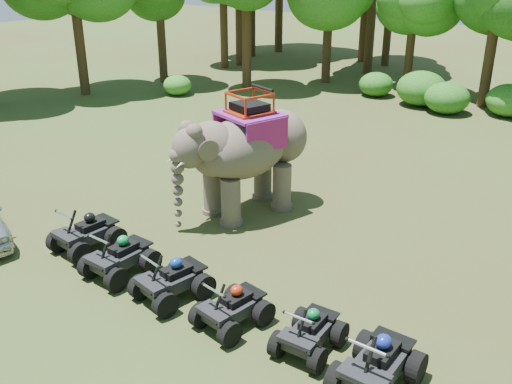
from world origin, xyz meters
TOP-DOWN VIEW (x-y plane):
  - ground at (0.00, 0.00)m, footprint 110.00×110.00m
  - elephant at (-1.98, 3.38)m, footprint 3.33×5.08m
  - atv_0 at (-3.95, -1.37)m, footprint 1.42×1.88m
  - atv_1 at (-2.21, -1.68)m, footprint 1.29×1.76m
  - atv_2 at (-0.37, -1.65)m, footprint 1.53×1.91m
  - atv_3 at (1.47, -1.63)m, footprint 1.38×1.75m
  - atv_4 at (3.30, -1.33)m, footprint 1.23×1.62m
  - atv_5 at (4.92, -1.49)m, footprint 1.37×1.86m
  - tree_0 at (0.00, 21.22)m, footprint 5.66×5.66m
  - tree_22 at (-19.14, 10.25)m, footprint 5.78×5.78m
  - tree_23 at (-17.87, 15.30)m, footprint 4.80×4.80m
  - tree_24 at (-12.59, 17.00)m, footprint 5.88×5.88m
  - tree_25 at (-9.75, 21.42)m, footprint 5.68×5.68m
  - tree_26 at (-4.89, 22.61)m, footprint 4.62×4.62m
  - tree_29 at (-17.65, 22.68)m, footprint 5.67×5.67m
  - tree_37 at (-17.87, 21.25)m, footprint 5.49×5.49m
  - tree_41 at (-9.15, 28.73)m, footprint 5.85×5.85m

SIDE VIEW (x-z plane):
  - ground at x=0.00m, z-range 0.00..0.00m
  - atv_4 at x=3.30m, z-range 0.00..1.15m
  - atv_3 at x=1.47m, z-range 0.00..1.19m
  - atv_2 at x=-0.37m, z-range 0.00..1.28m
  - atv_1 at x=-2.21m, z-range 0.00..1.30m
  - atv_0 at x=-3.95m, z-range 0.00..1.33m
  - atv_5 at x=4.92m, z-range 0.00..1.36m
  - elephant at x=-1.98m, z-range 0.00..3.93m
  - tree_26 at x=-4.89m, z-range 0.00..6.60m
  - tree_23 at x=-17.87m, z-range 0.00..6.85m
  - tree_37 at x=-17.87m, z-range 0.00..7.85m
  - tree_0 at x=0.00m, z-range 0.00..8.09m
  - tree_29 at x=-17.65m, z-range 0.00..8.10m
  - tree_25 at x=-9.75m, z-range 0.00..8.11m
  - tree_22 at x=-19.14m, z-range 0.00..8.26m
  - tree_41 at x=-9.15m, z-range 0.00..8.36m
  - tree_24 at x=-12.59m, z-range 0.00..8.39m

